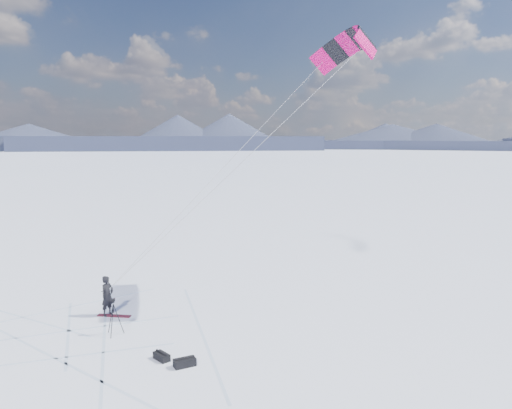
# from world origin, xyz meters

# --- Properties ---
(ground) EXTENTS (1800.00, 1800.00, 0.00)m
(ground) POSITION_xyz_m (0.00, 0.00, 0.00)
(ground) COLOR white
(horizon_hills) EXTENTS (704.84, 706.81, 10.47)m
(horizon_hills) POSITION_xyz_m (-0.00, 0.00, 4.62)
(horizon_hills) COLOR #1C2236
(horizon_hills) RESTS_ON ground
(snow_tracks) EXTENTS (17.62, 14.39, 0.01)m
(snow_tracks) POSITION_xyz_m (-0.41, -0.64, 0.00)
(snow_tracks) COLOR #A5B9D8
(snow_tracks) RESTS_ON ground
(snowkiter) EXTENTS (0.68, 0.81, 1.89)m
(snowkiter) POSITION_xyz_m (-1.44, 3.95, 0.00)
(snowkiter) COLOR black
(snowkiter) RESTS_ON ground
(snowboard) EXTENTS (1.59, 0.34, 0.04)m
(snowboard) POSITION_xyz_m (-1.12, 3.87, 0.02)
(snowboard) COLOR maroon
(snowboard) RESTS_ON ground
(tripod) EXTENTS (0.74, 0.65, 1.58)m
(tripod) POSITION_xyz_m (-0.24, 1.78, 1.01)
(tripod) COLOR black
(tripod) RESTS_ON ground
(gear_bag_a) EXTENTS (0.86, 0.74, 0.35)m
(gear_bag_a) POSITION_xyz_m (3.46, -0.77, 0.16)
(gear_bag_a) COLOR black
(gear_bag_a) RESTS_ON ground
(gear_bag_b) EXTENTS (0.76, 0.71, 0.32)m
(gear_bag_b) POSITION_xyz_m (2.47, -0.34, 0.14)
(gear_bag_b) COLOR black
(gear_bag_b) RESTS_ON ground
(power_kite) EXTENTS (12.52, 6.81, 12.40)m
(power_kite) POSITION_xyz_m (9.62, 7.92, 12.63)
(power_kite) COLOR #B80355
(power_kite) RESTS_ON ground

